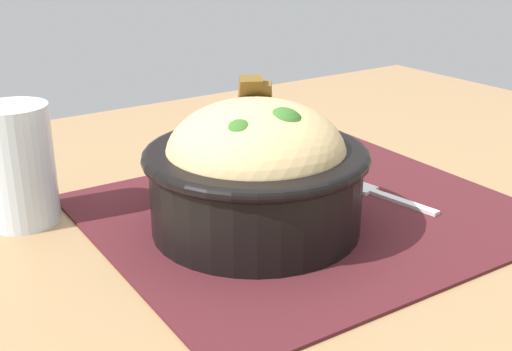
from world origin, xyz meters
The scene contains 5 objects.
table centered at (0.00, 0.00, 0.67)m, with size 1.18×0.94×0.73m.
placemat centered at (0.00, 0.02, 0.73)m, with size 0.38×0.34×0.00m, color #47191E.
bowl centered at (-0.06, 0.01, 0.79)m, with size 0.21×0.21×0.13m.
fork centered at (0.08, 0.01, 0.73)m, with size 0.03×0.13×0.00m.
drinking_glass centered at (-0.22, 0.15, 0.78)m, with size 0.06×0.06×0.11m.
Camera 1 is at (-0.36, -0.42, 0.98)m, focal length 45.89 mm.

